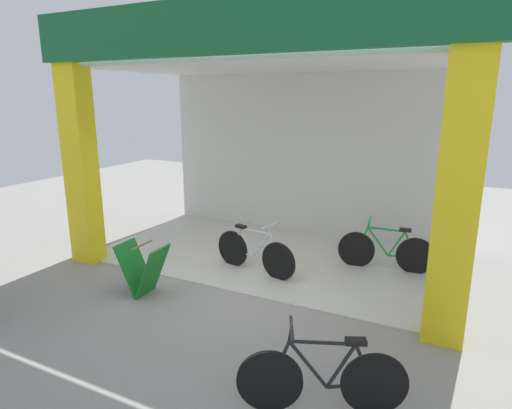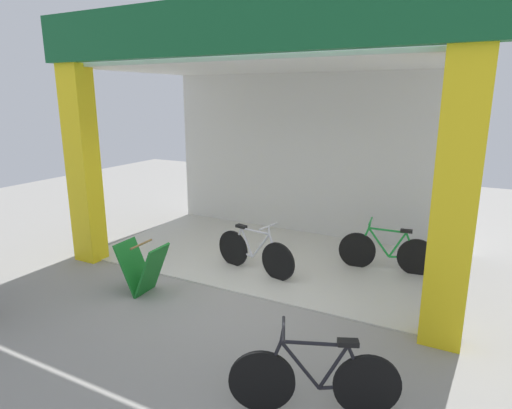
# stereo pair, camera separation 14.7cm
# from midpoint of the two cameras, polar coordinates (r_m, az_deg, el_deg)

# --- Properties ---
(ground_plane) EXTENTS (20.42, 20.42, 0.00)m
(ground_plane) POSITION_cam_midpoint_polar(r_m,az_deg,el_deg) (6.57, -3.86, -11.33)
(ground_plane) COLOR gray
(ground_plane) RESTS_ON ground
(shop_facade) EXTENTS (6.41, 3.52, 4.01)m
(shop_facade) POSITION_cam_midpoint_polar(r_m,az_deg,el_deg) (7.48, 2.59, 9.09)
(shop_facade) COLOR beige
(shop_facade) RESTS_ON ground
(bicycle_inside_0) EXTENTS (1.54, 0.42, 0.85)m
(bicycle_inside_0) POSITION_cam_midpoint_polar(r_m,az_deg,el_deg) (7.47, 16.08, -5.84)
(bicycle_inside_0) COLOR black
(bicycle_inside_0) RESTS_ON ground
(bicycle_inside_1) EXTENTS (1.54, 0.45, 0.86)m
(bicycle_inside_1) POSITION_cam_midpoint_polar(r_m,az_deg,el_deg) (7.09, -0.82, -6.31)
(bicycle_inside_1) COLOR black
(bicycle_inside_1) RESTS_ON ground
(bicycle_parked_0) EXTENTS (1.43, 0.67, 0.85)m
(bicycle_parked_0) POSITION_cam_midpoint_polar(r_m,az_deg,el_deg) (4.25, 7.65, -21.73)
(bicycle_parked_0) COLOR black
(bicycle_parked_0) RESTS_ON ground
(sandwich_board_sign) EXTENTS (0.70, 0.48, 0.77)m
(sandwich_board_sign) POSITION_cam_midpoint_polar(r_m,az_deg,el_deg) (6.56, -15.15, -8.19)
(sandwich_board_sign) COLOR #197226
(sandwich_board_sign) RESTS_ON ground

